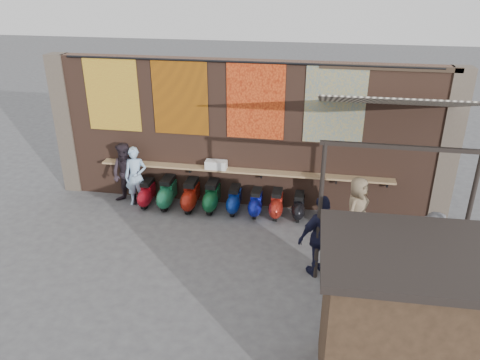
% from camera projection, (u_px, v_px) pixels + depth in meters
% --- Properties ---
extents(ground, '(70.00, 70.00, 0.00)m').
position_uv_depth(ground, '(226.00, 252.00, 11.01)').
color(ground, '#474749').
rests_on(ground, ground).
extents(brick_wall, '(10.00, 0.40, 4.00)m').
position_uv_depth(brick_wall, '(245.00, 135.00, 12.61)').
color(brick_wall, brown).
rests_on(brick_wall, ground).
extents(pier_left, '(0.50, 0.50, 4.00)m').
position_uv_depth(pier_left, '(67.00, 125.00, 13.45)').
color(pier_left, '#4C4238').
rests_on(pier_left, ground).
extents(pier_right, '(0.50, 0.50, 4.00)m').
position_uv_depth(pier_right, '(448.00, 147.00, 11.77)').
color(pier_right, '#4C4238').
rests_on(pier_right, ground).
extents(eating_counter, '(8.00, 0.32, 0.05)m').
position_uv_depth(eating_counter, '(243.00, 171.00, 12.65)').
color(eating_counter, '#9E7A51').
rests_on(eating_counter, brick_wall).
extents(shelf_box, '(0.58, 0.27, 0.23)m').
position_uv_depth(shelf_box, '(216.00, 165.00, 12.68)').
color(shelf_box, white).
rests_on(shelf_box, eating_counter).
extents(tapestry_redgold, '(1.50, 0.02, 2.00)m').
position_uv_depth(tapestry_redgold, '(112.00, 95.00, 12.58)').
color(tapestry_redgold, '#9C3A16').
rests_on(tapestry_redgold, brick_wall).
extents(tapestry_sun, '(1.50, 0.02, 2.00)m').
position_uv_depth(tapestry_sun, '(180.00, 98.00, 12.27)').
color(tapestry_sun, orange).
rests_on(tapestry_sun, brick_wall).
extents(tapestry_orange, '(1.50, 0.02, 2.00)m').
position_uv_depth(tapestry_orange, '(255.00, 101.00, 11.95)').
color(tapestry_orange, '#DC501B').
rests_on(tapestry_orange, brick_wall).
extents(tapestry_multi, '(1.50, 0.02, 2.00)m').
position_uv_depth(tapestry_multi, '(335.00, 105.00, 11.63)').
color(tapestry_multi, '#295F98').
rests_on(tapestry_multi, brick_wall).
extents(hang_rail, '(9.50, 0.06, 0.06)m').
position_uv_depth(hang_rail, '(244.00, 62.00, 11.59)').
color(hang_rail, black).
rests_on(hang_rail, brick_wall).
extents(scooter_stool_0, '(0.34, 0.77, 0.73)m').
position_uv_depth(scooter_stool_0, '(147.00, 193.00, 13.06)').
color(scooter_stool_0, '#AE0D1B').
rests_on(scooter_stool_0, ground).
extents(scooter_stool_1, '(0.40, 0.89, 0.85)m').
position_uv_depth(scooter_stool_1, '(167.00, 193.00, 12.95)').
color(scooter_stool_1, '#1B6F49').
rests_on(scooter_stool_1, ground).
extents(scooter_stool_2, '(0.40, 0.88, 0.83)m').
position_uv_depth(scooter_stool_2, '(191.00, 195.00, 12.82)').
color(scooter_stool_2, maroon).
rests_on(scooter_stool_2, ground).
extents(scooter_stool_3, '(0.39, 0.87, 0.82)m').
position_uv_depth(scooter_stool_3, '(212.00, 196.00, 12.77)').
color(scooter_stool_3, '#0F4B27').
rests_on(scooter_stool_3, ground).
extents(scooter_stool_4, '(0.34, 0.76, 0.72)m').
position_uv_depth(scooter_stool_4, '(234.00, 200.00, 12.69)').
color(scooter_stool_4, navy).
rests_on(scooter_stool_4, ground).
extents(scooter_stool_5, '(0.33, 0.74, 0.71)m').
position_uv_depth(scooter_stool_5, '(256.00, 203.00, 12.55)').
color(scooter_stool_5, '#0E168E').
rests_on(scooter_stool_5, ground).
extents(scooter_stool_6, '(0.35, 0.77, 0.73)m').
position_uv_depth(scooter_stool_6, '(277.00, 204.00, 12.46)').
color(scooter_stool_6, maroon).
rests_on(scooter_stool_6, ground).
extents(scooter_stool_7, '(0.32, 0.72, 0.68)m').
position_uv_depth(scooter_stool_7, '(299.00, 206.00, 12.40)').
color(scooter_stool_7, black).
rests_on(scooter_stool_7, ground).
extents(diner_left, '(0.68, 0.50, 1.69)m').
position_uv_depth(diner_left, '(136.00, 176.00, 12.93)').
color(diner_left, '#9EC2E6').
rests_on(diner_left, ground).
extents(diner_right, '(1.01, 0.87, 1.79)m').
position_uv_depth(diner_right, '(126.00, 174.00, 12.96)').
color(diner_right, '#281F26').
rests_on(diner_right, ground).
extents(shopper_navy, '(1.17, 0.98, 1.88)m').
position_uv_depth(shopper_navy, '(322.00, 236.00, 9.86)').
color(shopper_navy, black).
rests_on(shopper_navy, ground).
extents(shopper_grey, '(1.14, 0.95, 1.53)m').
position_uv_depth(shopper_grey, '(432.00, 245.00, 9.86)').
color(shopper_grey, '#59595E').
rests_on(shopper_grey, ground).
extents(shopper_tan, '(0.83, 0.96, 1.66)m').
position_uv_depth(shopper_tan, '(357.00, 210.00, 11.19)').
color(shopper_tan, '#846F54').
rests_on(shopper_tan, ground).
extents(market_stall, '(2.35, 1.78, 2.51)m').
position_uv_depth(market_stall, '(403.00, 330.00, 6.86)').
color(market_stall, black).
rests_on(market_stall, ground).
extents(stall_roof, '(2.63, 2.05, 0.12)m').
position_uv_depth(stall_roof, '(417.00, 254.00, 6.32)').
color(stall_roof, black).
rests_on(stall_roof, market_stall).
extents(stall_sign, '(1.20, 0.06, 0.50)m').
position_uv_depth(stall_sign, '(400.00, 263.00, 7.44)').
color(stall_sign, gold).
rests_on(stall_sign, market_stall).
extents(stall_shelf, '(1.92, 0.14, 0.06)m').
position_uv_depth(stall_shelf, '(392.00, 308.00, 7.81)').
color(stall_shelf, '#473321').
rests_on(stall_shelf, market_stall).
extents(awning_canvas, '(3.20, 3.28, 0.97)m').
position_uv_depth(awning_canvas, '(396.00, 102.00, 9.79)').
color(awning_canvas, beige).
rests_on(awning_canvas, brick_wall).
extents(awning_ledger, '(3.30, 0.08, 0.12)m').
position_uv_depth(awning_ledger, '(390.00, 68.00, 11.05)').
color(awning_ledger, '#33261C').
rests_on(awning_ledger, brick_wall).
extents(awning_header, '(3.00, 0.08, 0.08)m').
position_uv_depth(awning_header, '(402.00, 147.00, 8.64)').
color(awning_header, black).
rests_on(awning_header, awning_post_left).
extents(awning_post_left, '(0.09, 0.09, 3.10)m').
position_uv_depth(awning_post_left, '(320.00, 214.00, 9.50)').
color(awning_post_left, black).
rests_on(awning_post_left, ground).
extents(awning_post_right, '(0.09, 0.09, 3.10)m').
position_uv_depth(awning_post_right, '(466.00, 226.00, 9.04)').
color(awning_post_right, black).
rests_on(awning_post_right, ground).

